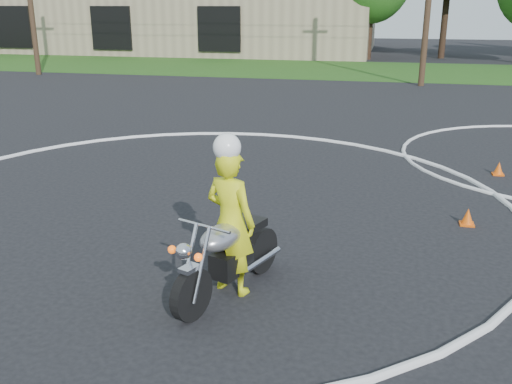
# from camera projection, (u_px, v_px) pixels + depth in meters

# --- Properties ---
(ground) EXTENTS (120.00, 120.00, 0.00)m
(ground) POSITION_uv_depth(u_px,v_px,m) (128.00, 268.00, 8.26)
(ground) COLOR black
(ground) RESTS_ON ground
(grass_strip) EXTENTS (120.00, 10.00, 0.02)m
(grass_strip) POSITION_uv_depth(u_px,v_px,m) (328.00, 69.00, 33.24)
(grass_strip) COLOR #1E4714
(grass_strip) RESTS_ON ground
(course_markings) EXTENTS (19.05, 19.05, 0.12)m
(course_markings) POSITION_uv_depth(u_px,v_px,m) (315.00, 188.00, 11.82)
(course_markings) COLOR silver
(course_markings) RESTS_ON ground
(primary_motorcycle) EXTENTS (1.07, 2.11, 1.16)m
(primary_motorcycle) POSITION_uv_depth(u_px,v_px,m) (227.00, 256.00, 7.33)
(primary_motorcycle) COLOR black
(primary_motorcycle) RESTS_ON ground
(rider_primary_grp) EXTENTS (0.83, 0.68, 2.15)m
(rider_primary_grp) POSITION_uv_depth(u_px,v_px,m) (230.00, 218.00, 7.31)
(rider_primary_grp) COLOR yellow
(rider_primary_grp) RESTS_ON ground
(traffic_cones) EXTENTS (17.67, 12.32, 0.30)m
(traffic_cones) POSITION_uv_depth(u_px,v_px,m) (470.00, 213.00, 10.05)
(traffic_cones) COLOR #F45A0C
(traffic_cones) RESTS_ON ground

